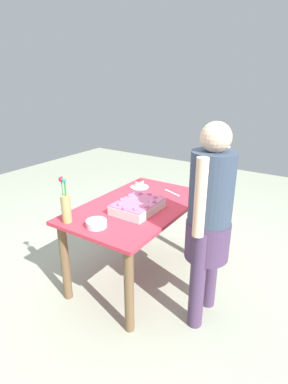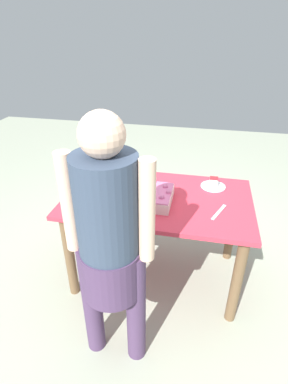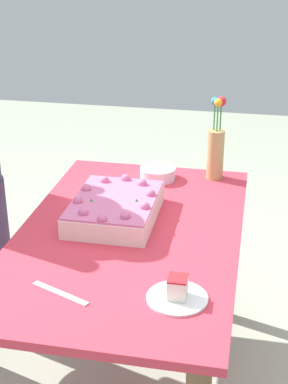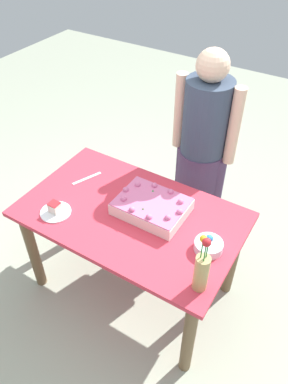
# 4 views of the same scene
# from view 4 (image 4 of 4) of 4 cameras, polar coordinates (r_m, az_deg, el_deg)

# --- Properties ---
(ground_plane) EXTENTS (8.00, 8.00, 0.00)m
(ground_plane) POSITION_cam_4_polar(r_m,az_deg,el_deg) (2.75, -1.68, -13.96)
(ground_plane) COLOR #9FA791
(dining_table) EXTENTS (1.29, 0.79, 0.72)m
(dining_table) POSITION_cam_4_polar(r_m,az_deg,el_deg) (2.29, -1.97, -5.41)
(dining_table) COLOR #CE3345
(dining_table) RESTS_ON ground_plane
(sheet_cake) EXTENTS (0.40, 0.30, 0.10)m
(sheet_cake) POSITION_cam_4_polar(r_m,az_deg,el_deg) (2.17, 1.18, -2.15)
(sheet_cake) COLOR white
(sheet_cake) RESTS_ON dining_table
(serving_plate_with_slice) EXTENTS (0.18, 0.18, 0.07)m
(serving_plate_with_slice) POSITION_cam_4_polar(r_m,az_deg,el_deg) (2.24, -13.37, -2.67)
(serving_plate_with_slice) COLOR white
(serving_plate_with_slice) RESTS_ON dining_table
(cake_knife) EXTENTS (0.10, 0.20, 0.00)m
(cake_knife) POSITION_cam_4_polar(r_m,az_deg,el_deg) (2.46, -8.70, 2.07)
(cake_knife) COLOR silver
(cake_knife) RESTS_ON dining_table
(flower_vase) EXTENTS (0.07, 0.07, 0.36)m
(flower_vase) POSITION_cam_4_polar(r_m,az_deg,el_deg) (1.77, 8.80, -11.57)
(flower_vase) COLOR tan
(flower_vase) RESTS_ON dining_table
(fruit_bowl) EXTENTS (0.15, 0.15, 0.05)m
(fruit_bowl) POSITION_cam_4_polar(r_m,az_deg,el_deg) (2.02, 9.80, -8.10)
(fruit_bowl) COLOR silver
(fruit_bowl) RESTS_ON dining_table
(person_standing) EXTENTS (0.45, 0.31, 1.49)m
(person_standing) POSITION_cam_4_polar(r_m,az_deg,el_deg) (2.55, 9.00, 7.31)
(person_standing) COLOR #4B3456
(person_standing) RESTS_ON ground_plane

